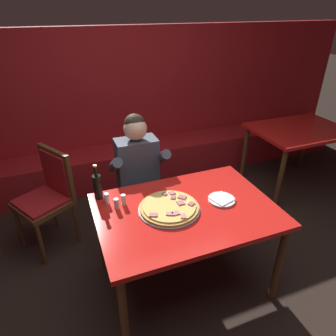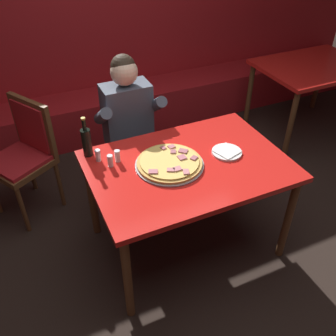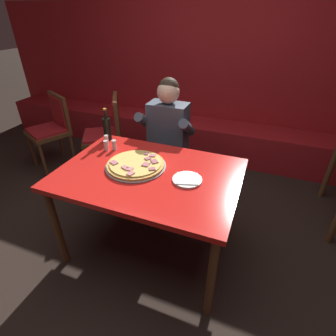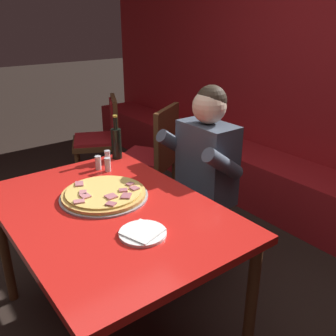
{
  "view_description": "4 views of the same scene",
  "coord_description": "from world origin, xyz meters",
  "px_view_note": "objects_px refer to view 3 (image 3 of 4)",
  "views": [
    {
      "loc": [
        -0.78,
        -1.64,
        2.12
      ],
      "look_at": [
        -0.06,
        0.22,
        1.02
      ],
      "focal_mm": 32.0,
      "sensor_mm": 36.0,
      "label": 1
    },
    {
      "loc": [
        -0.96,
        -1.77,
        2.27
      ],
      "look_at": [
        -0.12,
        0.07,
        0.73
      ],
      "focal_mm": 40.0,
      "sensor_mm": 36.0,
      "label": 2
    },
    {
      "loc": [
        0.73,
        -1.46,
        1.81
      ],
      "look_at": [
        0.12,
        0.09,
        0.79
      ],
      "focal_mm": 28.0,
      "sensor_mm": 36.0,
      "label": 3
    },
    {
      "loc": [
        1.48,
        -0.75,
        1.67
      ],
      "look_at": [
        0.09,
        0.3,
        0.95
      ],
      "focal_mm": 40.0,
      "sensor_mm": 36.0,
      "label": 4
    }
  ],
  "objects_px": {
    "main_dining_table": "(149,181)",
    "shaker_oregano": "(114,145)",
    "dining_chair_side_aisle": "(52,126)",
    "beer_bottle": "(107,128)",
    "diner_seated_blue_shirt": "(165,139)",
    "shaker_parmesan": "(106,146)",
    "dining_chair_far_right": "(108,130)",
    "shaker_red_pepper_flakes": "(106,140)",
    "plate_white_paper": "(187,180)",
    "pizza": "(136,165)"
  },
  "relations": [
    {
      "from": "dining_chair_side_aisle",
      "to": "pizza",
      "type": "bearing_deg",
      "value": -27.07
    },
    {
      "from": "shaker_red_pepper_flakes",
      "to": "shaker_oregano",
      "type": "distance_m",
      "value": 0.13
    },
    {
      "from": "dining_chair_side_aisle",
      "to": "diner_seated_blue_shirt",
      "type": "bearing_deg",
      "value": -5.5
    },
    {
      "from": "main_dining_table",
      "to": "shaker_red_pepper_flakes",
      "type": "distance_m",
      "value": 0.62
    },
    {
      "from": "shaker_red_pepper_flakes",
      "to": "shaker_oregano",
      "type": "relative_size",
      "value": 1.0
    },
    {
      "from": "pizza",
      "to": "plate_white_paper",
      "type": "distance_m",
      "value": 0.42
    },
    {
      "from": "shaker_oregano",
      "to": "main_dining_table",
      "type": "bearing_deg",
      "value": -27.78
    },
    {
      "from": "plate_white_paper",
      "to": "dining_chair_far_right",
      "type": "relative_size",
      "value": 0.22
    },
    {
      "from": "beer_bottle",
      "to": "shaker_oregano",
      "type": "height_order",
      "value": "beer_bottle"
    },
    {
      "from": "dining_chair_side_aisle",
      "to": "dining_chair_far_right",
      "type": "bearing_deg",
      "value": 6.48
    },
    {
      "from": "shaker_parmesan",
      "to": "pizza",
      "type": "bearing_deg",
      "value": -23.05
    },
    {
      "from": "pizza",
      "to": "dining_chair_side_aisle",
      "type": "bearing_deg",
      "value": 152.93
    },
    {
      "from": "beer_bottle",
      "to": "diner_seated_blue_shirt",
      "type": "relative_size",
      "value": 0.23
    },
    {
      "from": "main_dining_table",
      "to": "pizza",
      "type": "height_order",
      "value": "pizza"
    },
    {
      "from": "plate_white_paper",
      "to": "main_dining_table",
      "type": "bearing_deg",
      "value": 179.79
    },
    {
      "from": "main_dining_table",
      "to": "shaker_red_pepper_flakes",
      "type": "bearing_deg",
      "value": 152.23
    },
    {
      "from": "main_dining_table",
      "to": "beer_bottle",
      "type": "bearing_deg",
      "value": 147.0
    },
    {
      "from": "shaker_red_pepper_flakes",
      "to": "dining_chair_side_aisle",
      "type": "relative_size",
      "value": 0.09
    },
    {
      "from": "beer_bottle",
      "to": "pizza",
      "type": "bearing_deg",
      "value": -36.63
    },
    {
      "from": "dining_chair_far_right",
      "to": "shaker_parmesan",
      "type": "bearing_deg",
      "value": -56.79
    },
    {
      "from": "dining_chair_side_aisle",
      "to": "dining_chair_far_right",
      "type": "distance_m",
      "value": 0.76
    },
    {
      "from": "beer_bottle",
      "to": "diner_seated_blue_shirt",
      "type": "xyz_separation_m",
      "value": [
        0.43,
        0.33,
        -0.18
      ]
    },
    {
      "from": "shaker_parmesan",
      "to": "diner_seated_blue_shirt",
      "type": "bearing_deg",
      "value": 57.57
    },
    {
      "from": "dining_chair_side_aisle",
      "to": "beer_bottle",
      "type": "bearing_deg",
      "value": -22.69
    },
    {
      "from": "main_dining_table",
      "to": "plate_white_paper",
      "type": "xyz_separation_m",
      "value": [
        0.3,
        -0.0,
        0.09
      ]
    },
    {
      "from": "shaker_parmesan",
      "to": "dining_chair_far_right",
      "type": "distance_m",
      "value": 0.94
    },
    {
      "from": "diner_seated_blue_shirt",
      "to": "shaker_red_pepper_flakes",
      "type": "bearing_deg",
      "value": -132.24
    },
    {
      "from": "diner_seated_blue_shirt",
      "to": "beer_bottle",
      "type": "bearing_deg",
      "value": -142.54
    },
    {
      "from": "shaker_parmesan",
      "to": "dining_chair_far_right",
      "type": "xyz_separation_m",
      "value": [
        -0.5,
        0.76,
        -0.24
      ]
    },
    {
      "from": "pizza",
      "to": "dining_chair_side_aisle",
      "type": "xyz_separation_m",
      "value": [
        -1.61,
        0.82,
        -0.24
      ]
    },
    {
      "from": "main_dining_table",
      "to": "dining_chair_side_aisle",
      "type": "distance_m",
      "value": 1.94
    },
    {
      "from": "main_dining_table",
      "to": "beer_bottle",
      "type": "relative_size",
      "value": 4.55
    },
    {
      "from": "pizza",
      "to": "shaker_oregano",
      "type": "relative_size",
      "value": 5.36
    },
    {
      "from": "dining_chair_side_aisle",
      "to": "dining_chair_far_right",
      "type": "height_order",
      "value": "dining_chair_far_right"
    },
    {
      "from": "shaker_parmesan",
      "to": "beer_bottle",
      "type": "bearing_deg",
      "value": 117.94
    },
    {
      "from": "main_dining_table",
      "to": "dining_chair_far_right",
      "type": "xyz_separation_m",
      "value": [
        -0.98,
        0.95,
        -0.12
      ]
    },
    {
      "from": "shaker_red_pepper_flakes",
      "to": "dining_chair_far_right",
      "type": "distance_m",
      "value": 0.83
    },
    {
      "from": "shaker_oregano",
      "to": "dining_chair_far_right",
      "type": "relative_size",
      "value": 0.09
    },
    {
      "from": "main_dining_table",
      "to": "pizza",
      "type": "distance_m",
      "value": 0.16
    },
    {
      "from": "main_dining_table",
      "to": "shaker_oregano",
      "type": "relative_size",
      "value": 15.44
    },
    {
      "from": "main_dining_table",
      "to": "dining_chair_far_right",
      "type": "relative_size",
      "value": 1.37
    },
    {
      "from": "pizza",
      "to": "diner_seated_blue_shirt",
      "type": "relative_size",
      "value": 0.36
    },
    {
      "from": "beer_bottle",
      "to": "dining_chair_far_right",
      "type": "relative_size",
      "value": 0.3
    },
    {
      "from": "plate_white_paper",
      "to": "diner_seated_blue_shirt",
      "type": "xyz_separation_m",
      "value": [
        -0.45,
        0.71,
        -0.08
      ]
    },
    {
      "from": "beer_bottle",
      "to": "shaker_parmesan",
      "type": "xyz_separation_m",
      "value": [
        0.1,
        -0.19,
        -0.07
      ]
    },
    {
      "from": "shaker_red_pepper_flakes",
      "to": "dining_chair_far_right",
      "type": "relative_size",
      "value": 0.09
    },
    {
      "from": "diner_seated_blue_shirt",
      "to": "dining_chair_side_aisle",
      "type": "xyz_separation_m",
      "value": [
        -1.58,
        0.15,
        -0.15
      ]
    },
    {
      "from": "shaker_red_pepper_flakes",
      "to": "shaker_oregano",
      "type": "bearing_deg",
      "value": -27.74
    },
    {
      "from": "shaker_red_pepper_flakes",
      "to": "diner_seated_blue_shirt",
      "type": "distance_m",
      "value": 0.58
    },
    {
      "from": "shaker_parmesan",
      "to": "dining_chair_far_right",
      "type": "bearing_deg",
      "value": 123.21
    }
  ]
}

